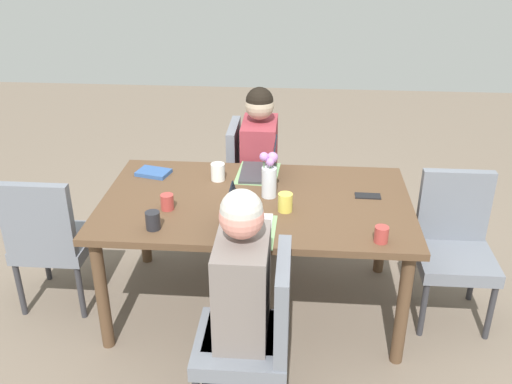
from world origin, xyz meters
The scene contains 20 objects.
ground_plane centered at (0.00, 0.00, 0.00)m, with size 10.00×10.00×0.00m, color #756656.
dining_table centered at (0.00, 0.00, 0.67)m, with size 1.80×1.06×0.75m.
chair_far_left_near centered at (-0.07, 0.86, 0.50)m, with size 0.44×0.44×0.90m.
person_far_left_near centered at (0.00, 0.80, 0.53)m, with size 0.36×0.40×1.19m.
chair_near_left_mid centered at (0.11, -0.85, 0.50)m, with size 0.44×0.44×0.90m.
person_near_left_mid centered at (0.04, -0.79, 0.53)m, with size 0.36×0.40×1.19m.
chair_head_right_left_far centered at (1.24, 0.09, 0.50)m, with size 0.44×0.44×0.90m.
chair_head_left_right_near centered at (-1.18, -0.05, 0.50)m, with size 0.44×0.44×0.90m.
flower_vase centered at (-0.07, -0.05, 0.88)m, with size 0.11×0.10×0.28m.
placemat_far_left_near centered at (0.00, 0.37, 0.75)m, with size 0.36×0.26×0.00m, color #7FAD70.
placemat_near_left_mid centered at (0.02, -0.37, 0.75)m, with size 0.36×0.26×0.00m, color #7FAD70.
laptop_near_left_mid centered at (-0.01, -0.36, 0.79)m, with size 0.22×0.32×0.21m.
laptop_far_left_near centered at (0.03, 0.36, 0.79)m, with size 0.22×0.32×0.21m.
coffee_mug_near_left centered at (0.51, 0.38, 0.80)m, with size 0.08×0.08×0.10m, color #232328.
coffee_mug_near_right centered at (0.26, -0.26, 0.80)m, with size 0.09×0.09×0.11m, color white.
coffee_mug_centre_left centered at (-0.17, 0.12, 0.80)m, with size 0.08×0.08×0.11m, color #DBC64C.
coffee_mug_centre_right centered at (0.49, 0.16, 0.79)m, with size 0.07×0.07×0.09m, color #AD3D38.
coffee_mug_far_left centered at (-0.67, 0.42, 0.79)m, with size 0.07×0.07×0.09m, color #AD3D38.
book_red_cover centered at (0.68, -0.31, 0.76)m, with size 0.20×0.14×0.02m, color #335693.
phone_black centered at (-0.65, -0.09, 0.75)m, with size 0.15×0.07×0.01m, color black.
Camera 1 is at (-0.23, 2.97, 2.26)m, focal length 40.23 mm.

